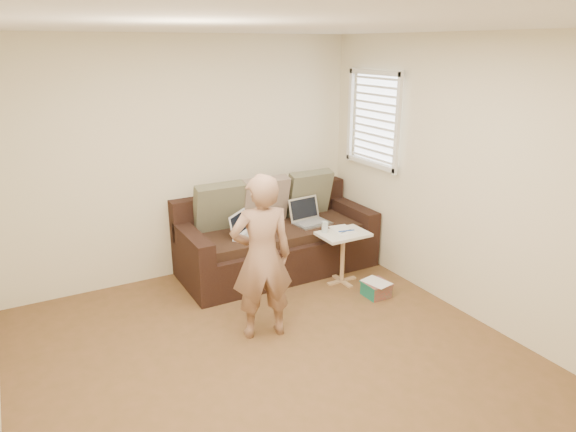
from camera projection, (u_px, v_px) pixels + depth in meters
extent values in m
plane|color=brown|center=(285.00, 373.00, 4.10)|extent=(4.50, 4.50, 0.00)
plane|color=white|center=(285.00, 26.00, 3.27)|extent=(4.50, 4.50, 0.00)
plane|color=beige|center=(185.00, 160.00, 5.55)|extent=(4.00, 0.00, 4.00)
plane|color=beige|center=(480.00, 184.00, 4.60)|extent=(0.00, 4.50, 4.50)
imported|color=#8D624D|center=(262.00, 257.00, 4.42)|extent=(0.61, 0.48, 1.50)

